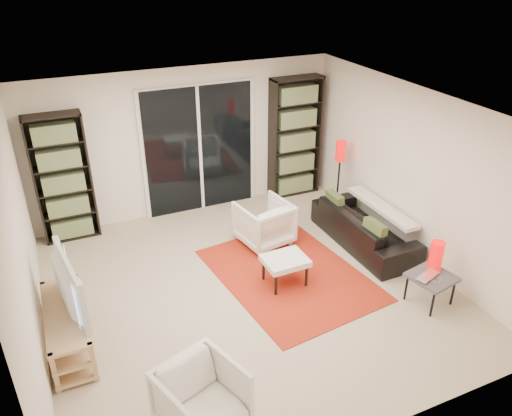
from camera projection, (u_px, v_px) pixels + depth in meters
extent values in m
plane|color=beige|center=(248.00, 288.00, 6.59)|extent=(5.00, 5.00, 0.00)
cube|color=white|center=(186.00, 142.00, 8.05)|extent=(5.00, 0.02, 2.40)
cube|color=white|center=(369.00, 340.00, 4.01)|extent=(5.00, 0.02, 2.40)
cube|color=white|center=(24.00, 254.00, 5.13)|extent=(0.02, 5.00, 2.40)
cube|color=white|center=(412.00, 174.00, 6.93)|extent=(0.02, 5.00, 2.40)
cube|color=white|center=(246.00, 111.00, 5.47)|extent=(5.00, 5.00, 0.02)
cube|color=white|center=(199.00, 150.00, 8.16)|extent=(1.92, 0.06, 2.16)
cube|color=black|center=(200.00, 150.00, 8.14)|extent=(1.80, 0.02, 2.10)
cube|color=white|center=(200.00, 150.00, 8.13)|extent=(0.05, 0.02, 2.10)
cube|color=black|center=(63.00, 179.00, 7.32)|extent=(0.80, 0.30, 1.95)
cube|color=#A69010|center=(63.00, 179.00, 7.30)|extent=(0.70, 0.22, 1.85)
cube|color=black|center=(295.00, 138.00, 8.67)|extent=(0.90, 0.30, 2.10)
cube|color=#A69010|center=(295.00, 138.00, 8.65)|extent=(0.80, 0.22, 2.00)
cube|color=tan|center=(64.00, 312.00, 5.42)|extent=(0.43, 1.35, 0.04)
cube|color=tan|center=(68.00, 328.00, 5.52)|extent=(0.43, 1.35, 0.03)
cube|color=tan|center=(71.00, 341.00, 5.61)|extent=(0.43, 1.35, 0.04)
cube|color=tan|center=(55.00, 373.00, 4.95)|extent=(0.05, 0.05, 0.50)
cube|color=tan|center=(46.00, 300.00, 5.97)|extent=(0.05, 0.05, 0.50)
cube|color=tan|center=(93.00, 362.00, 5.08)|extent=(0.05, 0.05, 0.50)
cube|color=tan|center=(79.00, 292.00, 6.10)|extent=(0.05, 0.05, 0.50)
imported|color=black|center=(61.00, 287.00, 5.27)|extent=(0.29, 1.10, 0.63)
cube|color=#AC2714|center=(289.00, 274.00, 6.85)|extent=(2.01, 2.56, 0.01)
imported|color=black|center=(364.00, 227.00, 7.45)|extent=(0.76, 1.89, 0.55)
imported|color=white|center=(264.00, 223.00, 7.46)|extent=(0.83, 0.85, 0.67)
imported|color=white|center=(202.00, 399.00, 4.57)|extent=(0.89, 0.90, 0.65)
cube|color=white|center=(285.00, 261.00, 6.52)|extent=(0.57, 0.47, 0.08)
cylinder|color=black|center=(276.00, 285.00, 6.38)|extent=(0.04, 0.04, 0.32)
cylinder|color=black|center=(264.00, 270.00, 6.68)|extent=(0.04, 0.04, 0.32)
cylinder|color=black|center=(306.00, 276.00, 6.55)|extent=(0.04, 0.04, 0.32)
cylinder|color=black|center=(293.00, 262.00, 6.84)|extent=(0.04, 0.04, 0.32)
cube|color=#4C4C52|center=(432.00, 277.00, 6.16)|extent=(0.59, 0.59, 0.04)
cylinder|color=black|center=(433.00, 304.00, 6.00)|extent=(0.03, 0.03, 0.38)
cylinder|color=black|center=(406.00, 287.00, 6.29)|extent=(0.03, 0.03, 0.38)
cylinder|color=black|center=(453.00, 292.00, 6.21)|extent=(0.03, 0.03, 0.38)
cylinder|color=black|center=(427.00, 276.00, 6.50)|extent=(0.03, 0.03, 0.38)
imported|color=silver|center=(431.00, 278.00, 6.09)|extent=(0.40, 0.32, 0.03)
cylinder|color=#F10C0A|center=(436.00, 255.00, 6.21)|extent=(0.17, 0.17, 0.38)
cylinder|color=black|center=(336.00, 209.00, 8.53)|extent=(0.19, 0.19, 0.03)
cylinder|color=black|center=(338.00, 185.00, 8.32)|extent=(0.03, 0.03, 0.93)
cylinder|color=#F10C0A|center=(341.00, 151.00, 8.04)|extent=(0.17, 0.17, 0.34)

